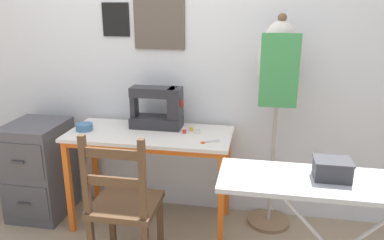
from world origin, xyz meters
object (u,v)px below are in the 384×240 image
filing_cabinet (40,169)px  dress_form (278,79)px  scissors (207,142)px  fabric_bowl (84,127)px  thread_spool_mid_table (191,129)px  thread_spool_near_machine (184,131)px  ironing_board (344,189)px  wooden_chair (124,206)px  thread_spool_far_edge (198,131)px  storage_box (332,169)px  sewing_machine (159,109)px

filing_cabinet → dress_form: 1.96m
scissors → dress_form: size_ratio=0.09×
fabric_bowl → thread_spool_mid_table: fabric_bowl is taller
thread_spool_near_machine → filing_cabinet: 1.23m
ironing_board → scissors: bearing=142.1°
thread_spool_near_machine → filing_cabinet: thread_spool_near_machine is taller
thread_spool_mid_table → filing_cabinet: thread_spool_mid_table is taller
thread_spool_mid_table → ironing_board: (0.91, -0.80, 0.01)m
dress_form → scissors: bearing=-148.1°
thread_spool_near_machine → wooden_chair: 0.70m
thread_spool_near_machine → scissors: bearing=-38.2°
thread_spool_far_edge → ironing_board: 1.14m
wooden_chair → thread_spool_near_machine: bearing=65.7°
fabric_bowl → thread_spool_mid_table: size_ratio=3.69×
thread_spool_near_machine → dress_form: 0.75m
fabric_bowl → dress_form: bearing=7.9°
thread_spool_far_edge → dress_form: 0.67m
filing_cabinet → thread_spool_far_edge: bearing=2.7°
filing_cabinet → ironing_board: ironing_board is taller
filing_cabinet → thread_spool_near_machine: bearing=1.8°
thread_spool_near_machine → thread_spool_far_edge: thread_spool_far_edge is taller
fabric_bowl → scissors: size_ratio=0.91×
filing_cabinet → storage_box: bearing=-18.3°
thread_spool_far_edge → scissors: bearing=-60.9°
scissors → thread_spool_mid_table: size_ratio=4.05×
sewing_machine → storage_box: bearing=-36.9°
sewing_machine → thread_spool_near_machine: 0.27m
scissors → thread_spool_mid_table: 0.26m
thread_spool_mid_table → filing_cabinet: (-1.20, -0.10, -0.38)m
thread_spool_near_machine → dress_form: (0.64, 0.13, 0.38)m
thread_spool_mid_table → ironing_board: size_ratio=0.03×
storage_box → dress_form: bearing=106.4°
sewing_machine → thread_spool_near_machine: sewing_machine is taller
fabric_bowl → filing_cabinet: fabric_bowl is taller
storage_box → ironing_board: bearing=-22.4°
wooden_chair → ironing_board: (1.20, -0.17, 0.32)m
sewing_machine → storage_box: size_ratio=2.20×
scissors → filing_cabinet: bearing=175.3°
sewing_machine → dress_form: size_ratio=0.25×
thread_spool_far_edge → storage_box: 1.08m
scissors → dress_form: bearing=31.9°
ironing_board → wooden_chair: bearing=172.2°
thread_spool_mid_table → thread_spool_near_machine: bearing=-121.0°
storage_box → thread_spool_far_edge: bearing=137.1°
thread_spool_far_edge → storage_box: size_ratio=0.23×
thread_spool_near_machine → ironing_board: 1.20m
scissors → thread_spool_far_edge: size_ratio=3.31×
thread_spool_near_machine → wooden_chair: bearing=-114.3°
thread_spool_near_machine → wooden_chair: (-0.26, -0.57, -0.31)m
thread_spool_mid_table → ironing_board: bearing=-41.5°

